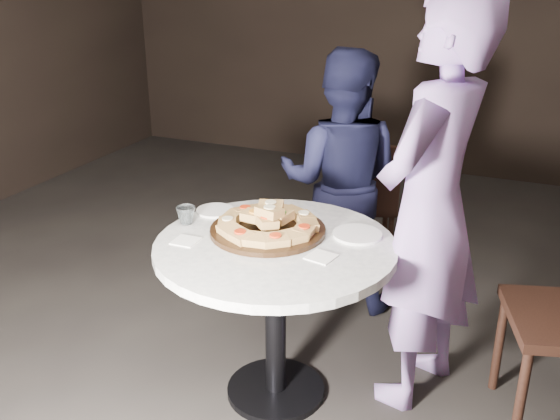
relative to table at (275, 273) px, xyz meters
name	(u,v)px	position (x,y,z in m)	size (l,w,h in m)	color
floor	(262,373)	(-0.12, 0.11, -0.63)	(7.00, 7.00, 0.00)	black
table	(275,273)	(0.00, 0.00, 0.00)	(1.08, 1.08, 0.77)	black
serving_board	(268,230)	(-0.07, 0.08, 0.15)	(0.51, 0.51, 0.02)	black
focaccia_pile	(268,221)	(-0.07, 0.08, 0.20)	(0.45, 0.46, 0.12)	#AA7C41
plate_left	(215,210)	(-0.40, 0.21, 0.15)	(0.18, 0.18, 0.01)	white
plate_right	(357,234)	(0.30, 0.20, 0.15)	(0.21, 0.21, 0.01)	white
water_glass	(186,215)	(-0.45, 0.03, 0.18)	(0.09, 0.09, 0.08)	silver
napkin_near	(186,241)	(-0.35, -0.14, 0.15)	(0.10, 0.10, 0.01)	white
napkin_far	(321,257)	(0.22, -0.06, 0.15)	(0.11, 0.11, 0.01)	white
chair_far	(364,197)	(0.00, 1.36, -0.13)	(0.52, 0.53, 0.86)	black
diner_navy	(340,181)	(-0.03, 0.96, 0.10)	(0.71, 0.55, 1.46)	black
diner_teal	(430,210)	(0.58, 0.30, 0.27)	(0.66, 0.43, 1.80)	#866DAE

